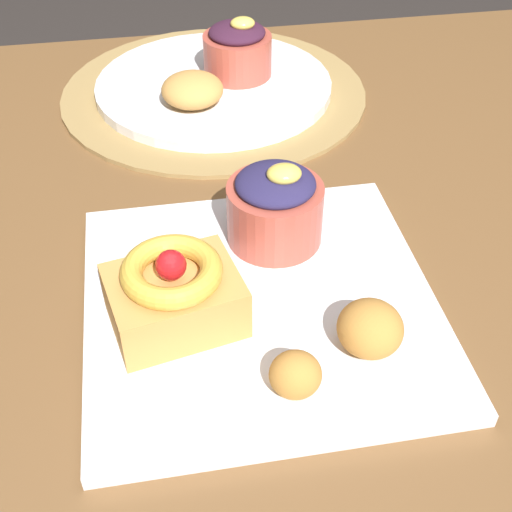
% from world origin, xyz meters
% --- Properties ---
extents(dining_table, '(1.49, 0.95, 0.73)m').
position_xyz_m(dining_table, '(0.00, 0.00, 0.64)').
color(dining_table, brown).
rests_on(dining_table, ground_plane).
extents(woven_placemat, '(0.36, 0.36, 0.00)m').
position_xyz_m(woven_placemat, '(-0.02, 0.29, 0.73)').
color(woven_placemat, '#997A47').
rests_on(woven_placemat, dining_table).
extents(front_plate, '(0.28, 0.28, 0.01)m').
position_xyz_m(front_plate, '(-0.03, -0.08, 0.74)').
color(front_plate, white).
rests_on(front_plate, dining_table).
extents(cake_slice, '(0.11, 0.09, 0.07)m').
position_xyz_m(cake_slice, '(-0.10, -0.09, 0.77)').
color(cake_slice, '#C68E47').
rests_on(cake_slice, front_plate).
extents(berry_ramekin, '(0.08, 0.08, 0.08)m').
position_xyz_m(berry_ramekin, '(-0.01, -0.01, 0.78)').
color(berry_ramekin, '#B24C3D').
rests_on(berry_ramekin, front_plate).
extents(fritter_front, '(0.04, 0.04, 0.03)m').
position_xyz_m(fritter_front, '(-0.02, -0.17, 0.76)').
color(fritter_front, '#BC7F38').
rests_on(fritter_front, front_plate).
extents(fritter_middle, '(0.05, 0.05, 0.04)m').
position_xyz_m(fritter_middle, '(0.04, -0.14, 0.76)').
color(fritter_middle, '#BC7F38').
rests_on(fritter_middle, front_plate).
extents(back_plate, '(0.28, 0.28, 0.01)m').
position_xyz_m(back_plate, '(-0.02, 0.29, 0.74)').
color(back_plate, white).
rests_on(back_plate, woven_placemat).
extents(back_ramekin, '(0.08, 0.08, 0.07)m').
position_xyz_m(back_ramekin, '(0.01, 0.30, 0.78)').
color(back_ramekin, '#B24C3D').
rests_on(back_ramekin, back_plate).
extents(back_pastry, '(0.07, 0.07, 0.04)m').
position_xyz_m(back_pastry, '(-0.05, 0.24, 0.76)').
color(back_pastry, '#C68E47').
rests_on(back_pastry, back_plate).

